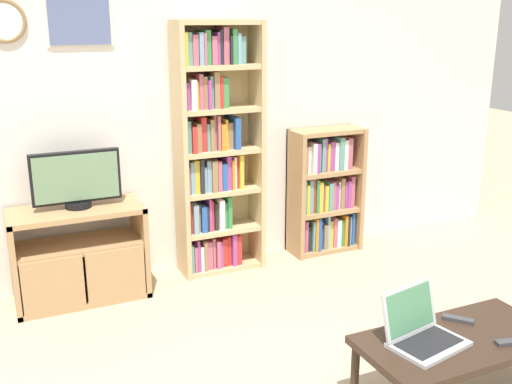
# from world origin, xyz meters

# --- Properties ---
(wall_back) EXTENTS (6.31, 0.09, 2.60)m
(wall_back) POSITION_xyz_m (-0.01, 2.23, 1.30)
(wall_back) COLOR silver
(wall_back) RESTS_ON ground_plane
(tv_stand) EXTENTS (0.91, 0.43, 0.67)m
(tv_stand) POSITION_xyz_m (-0.80, 1.95, 0.34)
(tv_stand) COLOR tan
(tv_stand) RESTS_ON ground_plane
(television) EXTENTS (0.60, 0.18, 0.40)m
(television) POSITION_xyz_m (-0.78, 1.98, 0.87)
(television) COLOR black
(television) RESTS_ON tv_stand
(bookshelf_tall) EXTENTS (0.65, 0.28, 1.92)m
(bookshelf_tall) POSITION_xyz_m (0.26, 2.06, 0.95)
(bookshelf_tall) COLOR tan
(bookshelf_tall) RESTS_ON ground_plane
(bookshelf_short) EXTENTS (0.61, 0.28, 1.06)m
(bookshelf_short) POSITION_xyz_m (1.23, 2.06, 0.51)
(bookshelf_short) COLOR tan
(bookshelf_short) RESTS_ON ground_plane
(coffee_table) EXTENTS (1.02, 0.51, 0.38)m
(coffee_table) POSITION_xyz_m (0.75, -0.10, 0.34)
(coffee_table) COLOR #332319
(coffee_table) RESTS_ON ground_plane
(laptop) EXTENTS (0.42, 0.36, 0.27)m
(laptop) POSITION_xyz_m (0.54, -0.05, 0.45)
(laptop) COLOR #B7BABC
(laptop) RESTS_ON coffee_table
(remote_near_laptop) EXTENTS (0.17, 0.08, 0.02)m
(remote_near_laptop) POSITION_xyz_m (0.94, -0.25, 0.39)
(remote_near_laptop) COLOR #38383A
(remote_near_laptop) RESTS_ON coffee_table
(remote_far_from_laptop) EXTENTS (0.14, 0.15, 0.02)m
(remote_far_from_laptop) POSITION_xyz_m (0.87, 0.04, 0.39)
(remote_far_from_laptop) COLOR #38383A
(remote_far_from_laptop) RESTS_ON coffee_table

